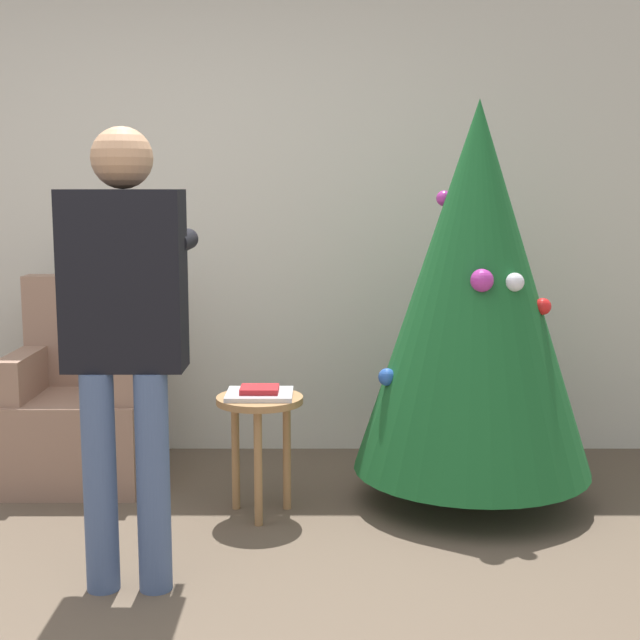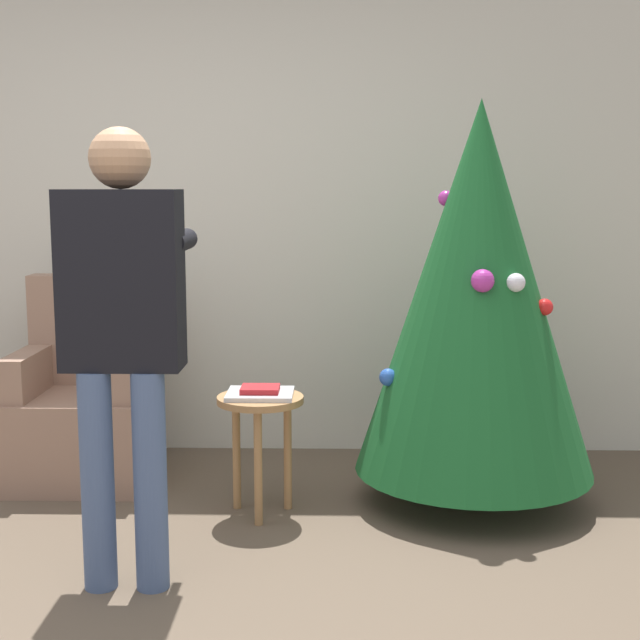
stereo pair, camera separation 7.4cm
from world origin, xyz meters
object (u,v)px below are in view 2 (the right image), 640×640
object	(u,v)px
christmas_tree	(477,289)
armchair	(87,408)
person_standing	(122,316)
side_stool	(260,418)

from	to	relation	value
christmas_tree	armchair	bearing A→B (deg)	170.29
christmas_tree	person_standing	xyz separation A→B (m)	(-1.39, -0.87, 0.00)
armchair	person_standing	world-z (taller)	person_standing
armchair	side_stool	world-z (taller)	armchair
person_standing	armchair	bearing A→B (deg)	112.26
christmas_tree	side_stool	size ratio (longest dim) A/B	3.40
armchair	side_stool	xyz separation A→B (m)	(0.91, -0.50, 0.08)
christmas_tree	armchair	world-z (taller)	christmas_tree
armchair	person_standing	bearing A→B (deg)	-67.74
armchair	side_stool	distance (m)	1.04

